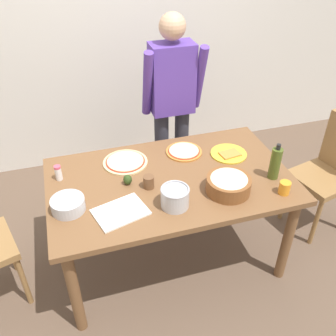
{
  "coord_description": "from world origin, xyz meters",
  "views": [
    {
      "loc": [
        -0.59,
        -1.89,
        2.27
      ],
      "look_at": [
        0.0,
        0.05,
        0.81
      ],
      "focal_mm": 40.2,
      "sensor_mm": 36.0,
      "label": 1
    }
  ],
  "objects_px": {
    "salt_shaker": "(58,173)",
    "cup_orange": "(285,188)",
    "pizza_cooked_on_tray": "(184,151)",
    "mixing_bowl_steel": "(68,205)",
    "plate_with_slice": "(229,154)",
    "dining_table": "(170,189)",
    "steel_pot": "(175,197)",
    "cup_small_brown": "(149,182)",
    "popcorn_bowl": "(229,183)",
    "avocado": "(128,180)",
    "pizza_raw_on_board": "(125,162)",
    "person_cook": "(172,101)",
    "cutting_board_white": "(121,212)",
    "chair_wooden_right": "(330,169)",
    "olive_oil_bottle": "(275,163)"
  },
  "relations": [
    {
      "from": "olive_oil_bottle",
      "to": "cup_small_brown",
      "type": "height_order",
      "value": "olive_oil_bottle"
    },
    {
      "from": "dining_table",
      "to": "steel_pot",
      "type": "height_order",
      "value": "steel_pot"
    },
    {
      "from": "plate_with_slice",
      "to": "steel_pot",
      "type": "height_order",
      "value": "steel_pot"
    },
    {
      "from": "person_cook",
      "to": "avocado",
      "type": "height_order",
      "value": "person_cook"
    },
    {
      "from": "pizza_cooked_on_tray",
      "to": "cutting_board_white",
      "type": "height_order",
      "value": "pizza_cooked_on_tray"
    },
    {
      "from": "salt_shaker",
      "to": "pizza_cooked_on_tray",
      "type": "bearing_deg",
      "value": 4.32
    },
    {
      "from": "salt_shaker",
      "to": "cup_orange",
      "type": "bearing_deg",
      "value": -22.51
    },
    {
      "from": "popcorn_bowl",
      "to": "salt_shaker",
      "type": "distance_m",
      "value": 1.1
    },
    {
      "from": "dining_table",
      "to": "salt_shaker",
      "type": "xyz_separation_m",
      "value": [
        -0.7,
        0.2,
        0.14
      ]
    },
    {
      "from": "popcorn_bowl",
      "to": "salt_shaker",
      "type": "height_order",
      "value": "popcorn_bowl"
    },
    {
      "from": "popcorn_bowl",
      "to": "olive_oil_bottle",
      "type": "distance_m",
      "value": 0.35
    },
    {
      "from": "cup_orange",
      "to": "popcorn_bowl",
      "type": "bearing_deg",
      "value": 159.82
    },
    {
      "from": "person_cook",
      "to": "chair_wooden_right",
      "type": "xyz_separation_m",
      "value": [
        1.07,
        -0.73,
        -0.4
      ]
    },
    {
      "from": "person_cook",
      "to": "salt_shaker",
      "type": "height_order",
      "value": "person_cook"
    },
    {
      "from": "chair_wooden_right",
      "to": "cup_small_brown",
      "type": "xyz_separation_m",
      "value": [
        -1.48,
        -0.08,
        0.26
      ]
    },
    {
      "from": "cutting_board_white",
      "to": "avocado",
      "type": "bearing_deg",
      "value": 69.15
    },
    {
      "from": "person_cook",
      "to": "chair_wooden_right",
      "type": "bearing_deg",
      "value": -34.26
    },
    {
      "from": "plate_with_slice",
      "to": "person_cook",
      "type": "bearing_deg",
      "value": 111.51
    },
    {
      "from": "steel_pot",
      "to": "salt_shaker",
      "type": "height_order",
      "value": "steel_pot"
    },
    {
      "from": "person_cook",
      "to": "pizza_cooked_on_tray",
      "type": "height_order",
      "value": "person_cook"
    },
    {
      "from": "pizza_cooked_on_tray",
      "to": "cup_orange",
      "type": "bearing_deg",
      "value": -54.16
    },
    {
      "from": "avocado",
      "to": "popcorn_bowl",
      "type": "bearing_deg",
      "value": -23.39
    },
    {
      "from": "mixing_bowl_steel",
      "to": "salt_shaker",
      "type": "height_order",
      "value": "salt_shaker"
    },
    {
      "from": "olive_oil_bottle",
      "to": "cup_orange",
      "type": "relative_size",
      "value": 3.01
    },
    {
      "from": "salt_shaker",
      "to": "avocado",
      "type": "xyz_separation_m",
      "value": [
        0.42,
        -0.18,
        -0.02
      ]
    },
    {
      "from": "olive_oil_bottle",
      "to": "avocado",
      "type": "height_order",
      "value": "olive_oil_bottle"
    },
    {
      "from": "mixing_bowl_steel",
      "to": "cup_orange",
      "type": "distance_m",
      "value": 1.32
    },
    {
      "from": "pizza_raw_on_board",
      "to": "cup_small_brown",
      "type": "relative_size",
      "value": 3.66
    },
    {
      "from": "steel_pot",
      "to": "cup_small_brown",
      "type": "bearing_deg",
      "value": 116.13
    },
    {
      "from": "popcorn_bowl",
      "to": "pizza_raw_on_board",
      "type": "bearing_deg",
      "value": 138.49
    },
    {
      "from": "plate_with_slice",
      "to": "mixing_bowl_steel",
      "type": "xyz_separation_m",
      "value": [
        -1.15,
        -0.27,
        0.03
      ]
    },
    {
      "from": "popcorn_bowl",
      "to": "avocado",
      "type": "distance_m",
      "value": 0.64
    },
    {
      "from": "dining_table",
      "to": "mixing_bowl_steel",
      "type": "xyz_separation_m",
      "value": [
        -0.67,
        -0.12,
        0.13
      ]
    },
    {
      "from": "dining_table",
      "to": "plate_with_slice",
      "type": "relative_size",
      "value": 6.15
    },
    {
      "from": "salt_shaker",
      "to": "plate_with_slice",
      "type": "bearing_deg",
      "value": -2.67
    },
    {
      "from": "chair_wooden_right",
      "to": "cutting_board_white",
      "type": "xyz_separation_m",
      "value": [
        -1.7,
        -0.26,
        0.23
      ]
    },
    {
      "from": "pizza_cooked_on_tray",
      "to": "salt_shaker",
      "type": "xyz_separation_m",
      "value": [
        -0.89,
        -0.07,
        0.04
      ]
    },
    {
      "from": "person_cook",
      "to": "pizza_cooked_on_tray",
      "type": "distance_m",
      "value": 0.52
    },
    {
      "from": "person_cook",
      "to": "cutting_board_white",
      "type": "relative_size",
      "value": 5.4
    },
    {
      "from": "olive_oil_bottle",
      "to": "mixing_bowl_steel",
      "type": "bearing_deg",
      "value": 177.23
    },
    {
      "from": "mixing_bowl_steel",
      "to": "avocado",
      "type": "xyz_separation_m",
      "value": [
        0.39,
        0.14,
        -0.01
      ]
    },
    {
      "from": "cup_orange",
      "to": "plate_with_slice",
      "type": "bearing_deg",
      "value": 106.58
    },
    {
      "from": "dining_table",
      "to": "plate_with_slice",
      "type": "xyz_separation_m",
      "value": [
        0.49,
        0.15,
        0.1
      ]
    },
    {
      "from": "cutting_board_white",
      "to": "pizza_cooked_on_tray",
      "type": "bearing_deg",
      "value": 41.71
    },
    {
      "from": "popcorn_bowl",
      "to": "cutting_board_white",
      "type": "xyz_separation_m",
      "value": [
        -0.69,
        -0.0,
        -0.06
      ]
    },
    {
      "from": "olive_oil_bottle",
      "to": "pizza_raw_on_board",
      "type": "bearing_deg",
      "value": 153.75
    },
    {
      "from": "pizza_cooked_on_tray",
      "to": "mixing_bowl_steel",
      "type": "xyz_separation_m",
      "value": [
        -0.85,
        -0.39,
        0.03
      ]
    },
    {
      "from": "avocado",
      "to": "person_cook",
      "type": "bearing_deg",
      "value": 54.27
    },
    {
      "from": "popcorn_bowl",
      "to": "avocado",
      "type": "height_order",
      "value": "popcorn_bowl"
    },
    {
      "from": "pizza_cooked_on_tray",
      "to": "salt_shaker",
      "type": "relative_size",
      "value": 2.47
    }
  ]
}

